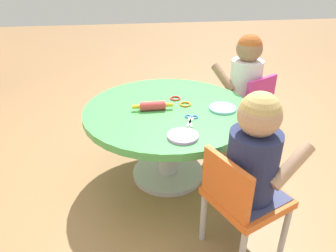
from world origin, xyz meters
TOP-DOWN VIEW (x-y plane):
  - ground_plane at (0.00, 0.00)m, footprint 10.00×10.00m
  - craft_table at (0.00, 0.00)m, footprint 0.95×0.95m
  - child_chair_left at (-0.61, -0.24)m, footprint 0.40×0.40m
  - seated_child_left at (-0.60, -0.27)m, footprint 0.39×0.43m
  - child_chair_right at (0.30, -0.59)m, footprint 0.41×0.41m
  - seated_child_right at (0.33, -0.57)m, footprint 0.43×0.40m
  - rolling_pin at (-0.01, 0.09)m, footprint 0.05×0.23m
  - craft_scissors at (-0.16, -0.10)m, footprint 0.14×0.09m
  - playdough_blob_0 at (-0.06, -0.30)m, footprint 0.15×0.15m
  - playdough_blob_1 at (-0.33, -0.03)m, footprint 0.15×0.15m
  - cookie_cutter_0 at (0.03, -0.10)m, footprint 0.07×0.07m
  - cookie_cutter_1 at (0.12, -0.06)m, footprint 0.06×0.06m

SIDE VIEW (x-z plane):
  - ground_plane at x=0.00m, z-range 0.00..0.00m
  - child_chair_left at x=-0.61m, z-range 0.04..0.57m
  - child_chair_right at x=0.30m, z-range 0.04..0.57m
  - craft_table at x=0.00m, z-range 0.13..0.60m
  - craft_scissors at x=-0.16m, z-range 0.46..0.47m
  - cookie_cutter_0 at x=0.03m, z-range 0.46..0.47m
  - cookie_cutter_1 at x=0.12m, z-range 0.46..0.47m
  - playdough_blob_0 at x=-0.06m, z-range 0.46..0.48m
  - playdough_blob_1 at x=-0.33m, z-range 0.46..0.48m
  - rolling_pin at x=-0.01m, z-range 0.46..0.51m
  - seated_child_left at x=-0.60m, z-range 0.28..0.79m
  - seated_child_right at x=0.33m, z-range 0.28..0.79m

